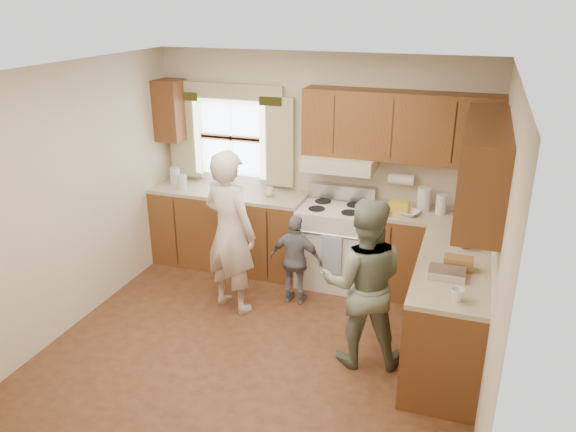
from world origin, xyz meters
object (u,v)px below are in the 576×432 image
at_px(stove, 335,243).
at_px(child, 296,260).
at_px(woman_right, 363,283).
at_px(woman_left, 230,232).

bearing_deg(stove, child, -114.29).
distance_m(stove, woman_right, 1.52).
bearing_deg(child, woman_right, 139.55).
distance_m(stove, woman_left, 1.30).
distance_m(stove, child, 0.64).
bearing_deg(woman_right, stove, -80.15).
relative_size(stove, child, 1.10).
height_order(woman_right, child, woman_right).
bearing_deg(stove, woman_left, -133.49).
height_order(woman_left, child, woman_left).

